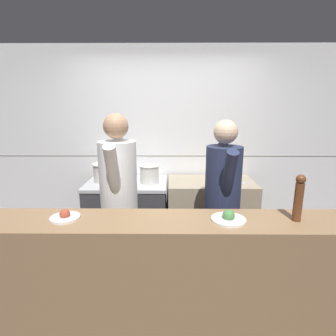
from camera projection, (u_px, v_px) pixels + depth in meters
name	position (u px, v px, depth m)	size (l,w,h in m)	color
ground_plane	(166.00, 305.00, 2.45)	(14.00, 14.00, 0.00)	#383333
wall_back_tiled	(167.00, 145.00, 3.63)	(8.00, 0.06, 2.60)	white
oven_range	(128.00, 214.00, 3.44)	(1.01, 0.71, 0.88)	#38383D
prep_counter	(210.00, 214.00, 3.43)	(1.09, 0.65, 0.89)	gray
pass_counter	(171.00, 277.00, 2.09)	(3.00, 0.45, 0.98)	#93704C
stock_pot	(107.00, 172.00, 3.36)	(0.36, 0.36, 0.23)	beige
sauce_pot	(149.00, 174.00, 3.28)	(0.25, 0.25, 0.22)	beige
chefs_knife	(232.00, 184.00, 3.17)	(0.33, 0.13, 0.02)	#B7BABF
plated_dish_main	(65.00, 216.00, 2.00)	(0.22, 0.22, 0.08)	white
plated_dish_appetiser	(228.00, 218.00, 1.97)	(0.26, 0.26, 0.09)	white
pepper_mill	(299.00, 197.00, 1.93)	(0.07, 0.07, 0.36)	brown
chef_head_cook	(119.00, 195.00, 2.55)	(0.36, 0.76, 1.76)	black
chef_sous	(222.00, 198.00, 2.57)	(0.35, 0.74, 1.70)	black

